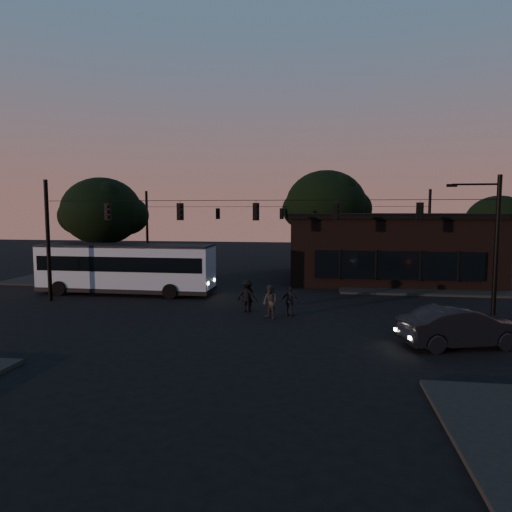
# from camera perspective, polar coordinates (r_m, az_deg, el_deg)

# --- Properties ---
(ground) EXTENTS (120.00, 120.00, 0.00)m
(ground) POSITION_cam_1_polar(r_m,az_deg,el_deg) (22.93, -1.49, -8.46)
(ground) COLOR black
(ground) RESTS_ON ground
(sidewalk_far_right) EXTENTS (14.00, 10.00, 0.15)m
(sidewalk_far_right) POSITION_cam_1_polar(r_m,az_deg,el_deg) (37.22, 21.04, -3.26)
(sidewalk_far_right) COLOR black
(sidewalk_far_right) RESTS_ON ground
(sidewalk_far_left) EXTENTS (14.00, 10.00, 0.15)m
(sidewalk_far_left) POSITION_cam_1_polar(r_m,az_deg,el_deg) (40.47, -17.82, -2.47)
(sidewalk_far_left) COLOR black
(sidewalk_far_left) RESTS_ON ground
(building) EXTENTS (15.40, 10.41, 5.40)m
(building) POSITION_cam_1_polar(r_m,az_deg,el_deg) (38.33, 16.16, 1.10)
(building) COLOR black
(building) RESTS_ON ground
(tree_behind) EXTENTS (7.60, 7.60, 9.43)m
(tree_behind) POSITION_cam_1_polar(r_m,az_deg,el_deg) (43.91, 8.71, 6.35)
(tree_behind) COLOR black
(tree_behind) RESTS_ON ground
(tree_right) EXTENTS (5.20, 5.20, 6.86)m
(tree_right) POSITION_cam_1_polar(r_m,az_deg,el_deg) (42.34, 28.05, 3.69)
(tree_right) COLOR black
(tree_right) RESTS_ON ground
(tree_left) EXTENTS (6.40, 6.40, 8.30)m
(tree_left) POSITION_cam_1_polar(r_m,az_deg,el_deg) (39.20, -18.71, 5.31)
(tree_left) COLOR black
(tree_left) RESTS_ON ground
(signal_rig_near) EXTENTS (26.24, 0.30, 7.50)m
(signal_rig_near) POSITION_cam_1_polar(r_m,az_deg,el_deg) (26.21, 0.00, 3.15)
(signal_rig_near) COLOR black
(signal_rig_near) RESTS_ON ground
(signal_rig_far) EXTENTS (26.24, 0.30, 7.50)m
(signal_rig_far) POSITION_cam_1_polar(r_m,az_deg,el_deg) (42.10, 3.22, 3.74)
(signal_rig_far) COLOR black
(signal_rig_far) RESTS_ON ground
(bus) EXTENTS (11.93, 3.00, 3.36)m
(bus) POSITION_cam_1_polar(r_m,az_deg,el_deg) (32.03, -15.94, -1.22)
(bus) COLOR #98A6C1
(bus) RESTS_ON ground
(car) EXTENTS (5.38, 3.13, 1.67)m
(car) POSITION_cam_1_polar(r_m,az_deg,el_deg) (20.78, 24.36, -8.07)
(car) COLOR black
(car) RESTS_ON ground
(pedestrian_a) EXTENTS (0.67, 0.50, 1.68)m
(pedestrian_a) POSITION_cam_1_polar(r_m,az_deg,el_deg) (25.47, -1.05, -5.09)
(pedestrian_a) COLOR black
(pedestrian_a) RESTS_ON ground
(pedestrian_b) EXTENTS (1.08, 1.08, 1.77)m
(pedestrian_b) POSITION_cam_1_polar(r_m,az_deg,el_deg) (23.76, 1.79, -5.77)
(pedestrian_b) COLOR #2F2C2B
(pedestrian_b) RESTS_ON ground
(pedestrian_c) EXTENTS (1.01, 0.59, 1.62)m
(pedestrian_c) POSITION_cam_1_polar(r_m,az_deg,el_deg) (24.44, 4.28, -5.65)
(pedestrian_c) COLOR black
(pedestrian_c) RESTS_ON ground
(pedestrian_d) EXTENTS (1.30, 0.93, 1.83)m
(pedestrian_d) POSITION_cam_1_polar(r_m,az_deg,el_deg) (25.36, -1.10, -4.98)
(pedestrian_d) COLOR black
(pedestrian_d) RESTS_ON ground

